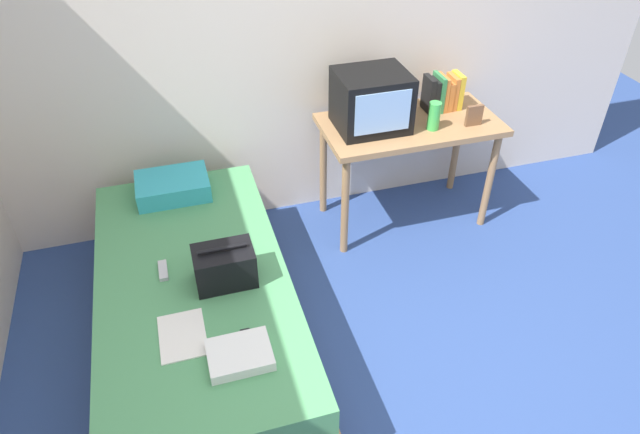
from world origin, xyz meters
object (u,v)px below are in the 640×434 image
water_bottle (434,116)px  remote_dark (248,343)px  picture_frame (474,116)px  pillow (173,186)px  magazine (182,335)px  bed (198,310)px  remote_silver (163,270)px  tv (371,101)px  handbag (225,266)px  desk (409,136)px  book_row (443,93)px  folded_towel (240,355)px

water_bottle → remote_dark: water_bottle is taller
water_bottle → picture_frame: size_ratio=1.31×
pillow → remote_dark: size_ratio=2.78×
picture_frame → magazine: bearing=-153.3°
bed → remote_silver: size_ratio=13.89×
tv → handbag: tv is taller
bed → water_bottle: size_ratio=11.06×
desk → book_row: bearing=24.0°
picture_frame → remote_silver: (-2.03, -0.54, -0.32)m
remote_dark → folded_towel: 0.08m
pillow → folded_towel: (0.17, -1.36, -0.03)m
picture_frame → remote_silver: bearing=-165.2°
remote_dark → book_row: bearing=41.2°
bed → book_row: (1.81, 0.88, 0.64)m
bed → book_row: size_ratio=8.17×
handbag → remote_silver: (-0.30, 0.16, -0.09)m
magazine → desk: bearing=35.5°
picture_frame → remote_silver: picture_frame is taller
desk → handbag: (-1.37, -0.85, -0.06)m
tv → water_bottle: (0.37, -0.14, -0.09)m
tv → folded_towel: bearing=-128.9°
picture_frame → book_row: bearing=108.4°
handbag → tv: bearing=38.5°
remote_dark → desk: bearing=43.9°
handbag → remote_silver: 0.35m
book_row → folded_towel: (-1.66, -1.48, -0.35)m
remote_dark → tv: bearing=50.9°
water_bottle → magazine: (-1.71, -1.03, -0.35)m
picture_frame → bed: bearing=-162.2°
pillow → magazine: 1.16m
tv → remote_silver: (-1.39, -0.71, -0.44)m
picture_frame → folded_towel: bearing=-145.5°
folded_towel → book_row: bearing=41.7°
bed → water_bottle: water_bottle is taller
water_bottle → remote_dark: (-1.43, -1.16, -0.35)m
pillow → handbag: (0.19, -0.86, 0.04)m
water_bottle → picture_frame: bearing=-6.5°
water_bottle → pillow: bearing=175.4°
remote_silver → desk: bearing=22.4°
desk → book_row: book_row is taller
bed → pillow: size_ratio=4.61×
handbag → remote_dark: bearing=-86.5°
bed → tv: tv is taller
pillow → remote_silver: 0.71m
remote_dark → picture_frame: bearing=33.6°
bed → picture_frame: bearing=17.8°
picture_frame → remote_dark: size_ratio=0.88×
bed → magazine: (-0.09, -0.39, 0.26)m
pillow → remote_dark: pillow is taller
book_row → folded_towel: book_row is taller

